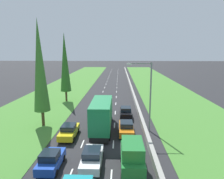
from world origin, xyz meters
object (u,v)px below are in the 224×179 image
Objects in this scene: orange_sedan_right_lane at (126,128)px; green_box_truck_centre_lane at (102,114)px; black_sedan_right_lane at (126,112)px; poplar_tree_third at (65,62)px; white_sedan_centre_lane at (92,157)px; yellow_sedan_left_lane at (69,131)px; green_van_right_lane at (132,157)px; street_light_mast at (148,92)px; blue_hatchback_left_lane at (51,160)px; poplar_tree_second at (40,66)px.

green_box_truck_centre_lane is at bearing 160.99° from orange_sedan_right_lane.
black_sedan_right_lane is 17.12m from poplar_tree_third.
white_sedan_centre_lane is 26.53m from poplar_tree_third.
white_sedan_centre_lane is 8.66m from green_box_truck_centre_lane.
white_sedan_centre_lane is 14.69m from black_sedan_right_lane.
poplar_tree_third is at bearing 140.79° from black_sedan_right_lane.
green_box_truck_centre_lane is at bearing 31.58° from yellow_sedan_left_lane.
green_van_right_lane is 10.40m from street_light_mast.
yellow_sedan_left_lane is (-0.02, 6.81, -0.02)m from blue_hatchback_left_lane.
blue_hatchback_left_lane is 0.87× the size of black_sedan_right_lane.
white_sedan_centre_lane is 0.32× the size of poplar_tree_third.
green_van_right_lane is 15.06m from black_sedan_right_lane.
white_sedan_centre_lane is at bearing -59.67° from yellow_sedan_left_lane.
poplar_tree_second is (-11.57, 2.56, 7.56)m from orange_sedan_right_lane.
green_van_right_lane is at bearing -64.07° from poplar_tree_third.
black_sedan_right_lane is at bearing 76.13° from white_sedan_centre_lane.
orange_sedan_right_lane is 0.32× the size of poplar_tree_third.
poplar_tree_second is at bearing 113.44° from blue_hatchback_left_lane.
yellow_sedan_left_lane is at bearing 90.20° from blue_hatchback_left_lane.
yellow_sedan_left_lane is 0.50× the size of street_light_mast.
poplar_tree_second is at bearing 140.16° from yellow_sedan_left_lane.
blue_hatchback_left_lane is 10.01m from green_box_truck_centre_lane.
green_box_truck_centre_lane is at bearing -179.99° from street_light_mast.
poplar_tree_second is 14.06m from poplar_tree_third.
yellow_sedan_left_lane is 0.31× the size of poplar_tree_second.
green_box_truck_centre_lane is 18.74m from poplar_tree_third.
yellow_sedan_left_lane is at bearing -131.50° from black_sedan_right_lane.
orange_sedan_right_lane is (3.37, 7.46, 0.00)m from white_sedan_centre_lane.
green_box_truck_centre_lane is 2.09× the size of yellow_sedan_left_lane.
orange_sedan_right_lane is 21.66m from poplar_tree_third.
white_sedan_centre_lane is at bearing -70.54° from poplar_tree_third.
poplar_tree_second is at bearing 129.33° from white_sedan_centre_lane.
green_van_right_lane is at bearing -89.76° from black_sedan_right_lane.
yellow_sedan_left_lane is (-3.62, 6.19, 0.00)m from white_sedan_centre_lane.
yellow_sedan_left_lane is at bearing -39.84° from poplar_tree_second.
blue_hatchback_left_lane reaches higher than yellow_sedan_left_lane.
white_sedan_centre_lane is 0.31× the size of poplar_tree_second.
yellow_sedan_left_lane and black_sedan_right_lane have the same top height.
black_sedan_right_lane is (7.12, 14.87, -0.02)m from blue_hatchback_left_lane.
orange_sedan_right_lane is (6.99, 1.27, 0.00)m from yellow_sedan_left_lane.
orange_sedan_right_lane is 1.00× the size of black_sedan_right_lane.
blue_hatchback_left_lane is 0.41× the size of green_box_truck_centre_lane.
poplar_tree_second reaches higher than street_light_mast.
green_van_right_lane is at bearing -44.09° from yellow_sedan_left_lane.
green_box_truck_centre_lane reaches higher than blue_hatchback_left_lane.
poplar_tree_second is 14.72m from street_light_mast.
green_van_right_lane is 0.33× the size of poplar_tree_second.
poplar_tree_third reaches higher than green_box_truck_centre_lane.
orange_sedan_right_lane is at bearing -19.01° from green_box_truck_centre_lane.
yellow_sedan_left_lane is 1.00× the size of orange_sedan_right_lane.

